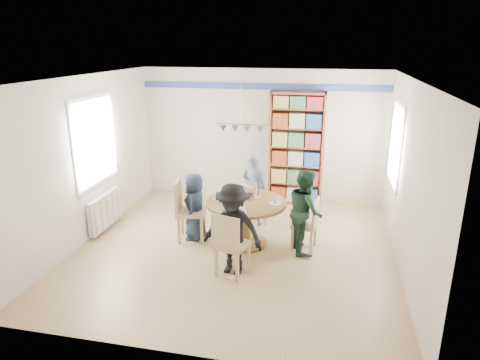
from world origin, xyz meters
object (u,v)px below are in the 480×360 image
(chair_right, at_px, (309,222))
(chair_far, at_px, (255,194))
(person_left, at_px, (195,207))
(person_near, at_px, (233,229))
(person_right, at_px, (305,211))
(dining_table, at_px, (246,213))
(person_far, at_px, (254,188))
(bookshelf, at_px, (296,150))
(chair_near, at_px, (229,242))
(radiator, at_px, (105,211))
(chair_left, at_px, (186,207))

(chair_right, height_order, chair_far, chair_far)
(person_left, distance_m, person_near, 1.32)
(person_left, distance_m, person_right, 1.83)
(dining_table, bearing_deg, chair_right, 2.17)
(person_far, height_order, bookshelf, bookshelf)
(chair_far, xyz_separation_m, bookshelf, (0.63, 1.09, 0.60))
(chair_right, relative_size, chair_near, 0.89)
(chair_right, height_order, person_far, person_far)
(chair_right, height_order, person_left, person_left)
(chair_right, bearing_deg, person_far, 141.54)
(chair_right, distance_m, bookshelf, 2.21)
(radiator, bearing_deg, bookshelf, 32.85)
(radiator, xyz_separation_m, person_left, (1.67, -0.03, 0.22))
(chair_right, height_order, person_near, person_near)
(chair_near, xyz_separation_m, person_left, (-0.86, 1.10, 0.04))
(person_left, relative_size, bookshelf, 0.50)
(person_near, bearing_deg, chair_far, 98.76)
(person_near, height_order, bookshelf, bookshelf)
(person_right, distance_m, person_far, 1.31)
(chair_near, bearing_deg, chair_far, 90.01)
(chair_far, bearing_deg, bookshelf, 59.85)
(person_near, bearing_deg, chair_left, 146.17)
(chair_left, height_order, person_left, person_left)
(chair_near, relative_size, person_near, 0.71)
(chair_left, relative_size, chair_right, 1.22)
(chair_near, height_order, bookshelf, bookshelf)
(chair_far, distance_m, person_left, 1.30)
(chair_far, relative_size, bookshelf, 0.41)
(radiator, relative_size, person_far, 0.74)
(chair_near, bearing_deg, bookshelf, 78.67)
(person_far, bearing_deg, chair_near, 110.71)
(chair_left, distance_m, person_near, 1.36)
(person_near, bearing_deg, dining_table, 97.70)
(chair_far, xyz_separation_m, person_left, (-0.85, -0.97, 0.06))
(person_far, bearing_deg, person_left, 64.71)
(person_left, height_order, person_near, person_near)
(dining_table, xyz_separation_m, bookshelf, (0.61, 2.11, 0.56))
(dining_table, bearing_deg, bookshelf, 73.94)
(person_right, bearing_deg, chair_far, 26.98)
(radiator, xyz_separation_m, chair_near, (2.53, -1.12, 0.18))
(chair_near, xyz_separation_m, person_right, (0.97, 1.04, 0.15))
(person_right, relative_size, person_near, 1.00)
(chair_left, bearing_deg, person_near, -41.97)
(radiator, height_order, person_near, person_near)
(radiator, relative_size, chair_near, 1.04)
(radiator, distance_m, person_near, 2.76)
(chair_far, xyz_separation_m, chair_near, (0.00, -2.07, 0.01))
(chair_near, bearing_deg, person_near, 80.24)
(radiator, xyz_separation_m, bookshelf, (3.16, 2.04, 0.77))
(dining_table, height_order, chair_left, chair_left)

